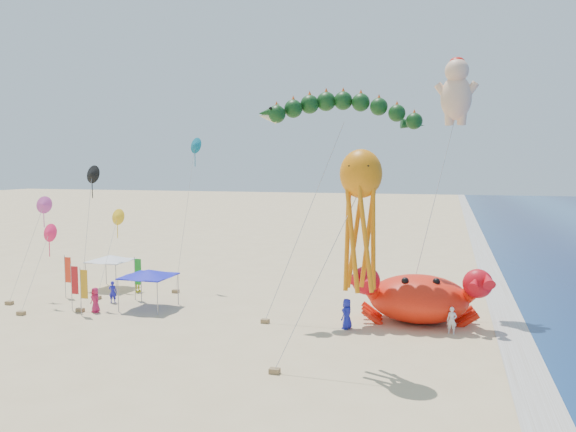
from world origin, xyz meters
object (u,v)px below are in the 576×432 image
object	(u,v)px
canopy_blue	(149,273)
cherub_kite	(456,90)
octopus_kite	(360,209)
canopy_white	(110,258)
dragon_kite	(342,115)
crab_inflatable	(419,297)

from	to	relation	value
canopy_blue	cherub_kite	bearing A→B (deg)	16.37
octopus_kite	canopy_blue	world-z (taller)	octopus_kite
cherub_kite	octopus_kite	world-z (taller)	cherub_kite
canopy_white	cherub_kite	bearing A→B (deg)	2.53
dragon_kite	canopy_blue	size ratio (longest dim) A/B	4.07
dragon_kite	crab_inflatable	bearing A→B (deg)	-3.62
cherub_kite	canopy_white	world-z (taller)	cherub_kite
dragon_kite	canopy_white	world-z (taller)	dragon_kite
dragon_kite	canopy_white	bearing A→B (deg)	171.68
crab_inflatable	octopus_kite	size ratio (longest dim) A/B	0.79
crab_inflatable	canopy_white	size ratio (longest dim) A/B	2.58
octopus_kite	canopy_white	world-z (taller)	octopus_kite
canopy_white	octopus_kite	bearing A→B (deg)	-28.80
cherub_kite	dragon_kite	bearing A→B (deg)	-150.53
crab_inflatable	dragon_kite	xyz separation A→B (m)	(-5.05, 0.32, 11.44)
canopy_blue	crab_inflatable	bearing A→B (deg)	5.06
cherub_kite	canopy_white	bearing A→B (deg)	-177.47
dragon_kite	cherub_kite	bearing A→B (deg)	29.47
crab_inflatable	cherub_kite	xyz separation A→B (m)	(1.96, 4.28, 13.25)
crab_inflatable	canopy_white	world-z (taller)	crab_inflatable
octopus_kite	canopy_blue	distance (m)	18.08
crab_inflatable	canopy_white	xyz separation A→B (m)	(-24.20, 3.12, 0.82)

